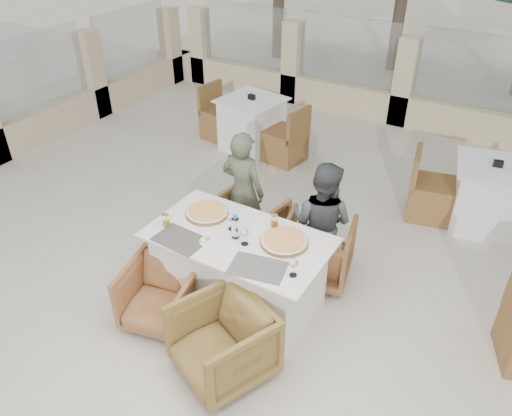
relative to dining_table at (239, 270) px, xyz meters
The scene contains 24 objects.
ground 0.40m from the dining_table, 98.62° to the left, with size 80.00×80.00×0.00m, color beige.
sand_patch 14.10m from the dining_table, 90.06° to the left, with size 30.00×16.00×0.01m, color #EEE3C3.
perimeter_wall_far 4.91m from the dining_table, 90.17° to the left, with size 10.00×0.34×1.60m, color beige, non-canonical shape.
perimeter_wall_left 4.81m from the dining_table, 160.55° to the left, with size 0.34×7.00×1.60m, color #CFB692, non-canonical shape.
dining_table is the anchor object (origin of this frame).
placemat_near_left 0.64m from the dining_table, 144.04° to the right, with size 0.45×0.30×0.00m, color #514C45.
placemat_near_right 0.60m from the dining_table, 37.18° to the right, with size 0.45×0.30×0.00m, color #615C53.
pizza_left 0.61m from the dining_table, 162.24° to the left, with size 0.40×0.40×0.05m, color orange.
pizza_right 0.58m from the dining_table, 17.24° to the left, with size 0.41×0.41×0.05m, color #D05A1C.
water_bottle 0.50m from the dining_table, 123.32° to the right, with size 0.07×0.07×0.23m, color #ACC8E2.
wine_glass_centre 0.49m from the dining_table, 149.28° to the left, with size 0.08×0.08×0.18m, color white, non-canonical shape.
wine_glass_near 0.49m from the dining_table, 30.70° to the right, with size 0.08×0.08×0.18m, color silver, non-canonical shape.
wine_glass_corner 0.83m from the dining_table, 17.83° to the right, with size 0.08×0.08×0.18m, color white, non-canonical shape.
beer_glass_left 0.81m from the dining_table, 162.58° to the right, with size 0.06×0.06×0.13m, color orange.
beer_glass_right 0.57m from the dining_table, 56.10° to the left, with size 0.06×0.06×0.12m, color orange.
olive_dish 0.49m from the dining_table, 133.05° to the right, with size 0.11×0.11×0.04m, color white, non-canonical shape.
armchair_far_left 0.83m from the dining_table, 116.47° to the left, with size 0.67×0.69×0.63m, color brown.
armchair_far_right 0.86m from the dining_table, 58.81° to the left, with size 0.67×0.69×0.62m, color brown.
armchair_near_left 0.72m from the dining_table, 130.99° to the right, with size 0.64×0.65×0.59m, color #915D34.
armchair_near_right 0.81m from the dining_table, 67.00° to the right, with size 0.69×0.71×0.65m, color olive.
diner_left 0.98m from the dining_table, 119.81° to the left, with size 0.49×0.32×1.33m, color #50553E.
diner_right 0.91m from the dining_table, 57.29° to the left, with size 0.62×0.49×1.29m, color #3D4042.
bg_table_a 3.27m from the dining_table, 119.39° to the left, with size 1.64×0.82×0.77m, color white, non-canonical shape.
bg_table_b 3.06m from the dining_table, 55.64° to the left, with size 1.64×0.82×0.77m, color white, non-canonical shape.
Camera 1 is at (1.95, -3.01, 3.37)m, focal length 35.00 mm.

